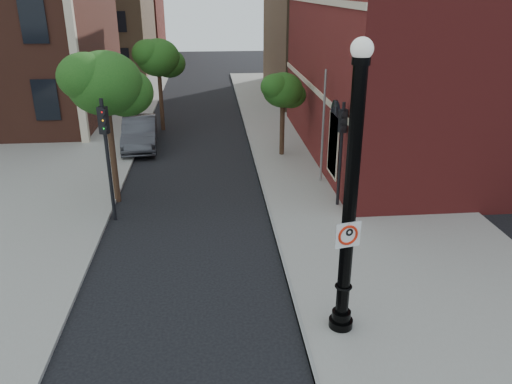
{
  "coord_description": "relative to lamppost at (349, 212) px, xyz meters",
  "views": [
    {
      "loc": [
        -0.06,
        -10.42,
        8.06
      ],
      "look_at": [
        1.09,
        2.0,
        2.94
      ],
      "focal_mm": 35.0,
      "sensor_mm": 36.0,
      "label": 1
    }
  ],
  "objects": [
    {
      "name": "traffic_signal_left",
      "position": [
        -6.79,
        7.14,
        -0.23
      ],
      "size": [
        0.36,
        0.4,
        4.57
      ],
      "rotation": [
        0.0,
        0.0,
        -0.35
      ],
      "color": "black",
      "rests_on": "ground"
    },
    {
      "name": "sidewalk_right",
      "position": [
        2.97,
        10.27,
        -3.25
      ],
      "size": [
        8.0,
        60.0,
        0.12
      ],
      "primitive_type": "cube",
      "color": "gray",
      "rests_on": "ground"
    },
    {
      "name": "street_tree_b",
      "position": [
        -5.98,
        19.94,
        0.93
      ],
      "size": [
        2.98,
        2.69,
        5.37
      ],
      "color": "black",
      "rests_on": "ground"
    },
    {
      "name": "traffic_signal_right",
      "position": [
        1.77,
        7.51,
        -0.48
      ],
      "size": [
        0.29,
        0.35,
        4.19
      ],
      "rotation": [
        0.0,
        0.0,
        0.12
      ],
      "color": "black",
      "rests_on": "ground"
    },
    {
      "name": "street_tree_a",
      "position": [
        -6.93,
        8.97,
        1.4
      ],
      "size": [
        3.3,
        2.99,
        5.95
      ],
      "color": "black",
      "rests_on": "ground"
    },
    {
      "name": "bg_building_tan_b",
      "position": [
        12.97,
        30.27,
        3.69
      ],
      "size": [
        22.0,
        14.0,
        14.0
      ],
      "primitive_type": "cube",
      "color": "brown",
      "rests_on": "ground"
    },
    {
      "name": "no_parking_sign",
      "position": [
        -0.04,
        -0.18,
        -0.5
      ],
      "size": [
        0.62,
        0.17,
        0.63
      ],
      "rotation": [
        0.0,
        0.0,
        0.22
      ],
      "color": "white",
      "rests_on": "ground"
    },
    {
      "name": "bg_building_red",
      "position": [
        -15.03,
        58.27,
        1.69
      ],
      "size": [
        12.0,
        12.0,
        10.0
      ],
      "primitive_type": "cube",
      "color": "maroon",
      "rests_on": "ground"
    },
    {
      "name": "parked_car",
      "position": [
        -6.93,
        16.33,
        -2.48
      ],
      "size": [
        2.14,
        5.11,
        1.64
      ],
      "primitive_type": "imported",
      "rotation": [
        0.0,
        0.0,
        0.08
      ],
      "color": "#333339",
      "rests_on": "ground"
    },
    {
      "name": "ground",
      "position": [
        -3.03,
        0.27,
        -3.31
      ],
      "size": [
        120.0,
        120.0,
        0.0
      ],
      "primitive_type": "plane",
      "color": "black",
      "rests_on": "ground"
    },
    {
      "name": "lamppost",
      "position": [
        0.0,
        0.0,
        0.0
      ],
      "size": [
        0.61,
        0.61,
        7.16
      ],
      "color": "black",
      "rests_on": "ground"
    },
    {
      "name": "street_tree_c",
      "position": [
        0.51,
        14.15,
        0.04
      ],
      "size": [
        2.36,
        2.13,
        4.25
      ],
      "color": "black",
      "rests_on": "ground"
    },
    {
      "name": "bg_building_tan_a",
      "position": [
        -15.03,
        44.27,
        2.69
      ],
      "size": [
        12.0,
        12.0,
        12.0
      ],
      "primitive_type": "cube",
      "color": "brown",
      "rests_on": "ground"
    },
    {
      "name": "sidewalk_left",
      "position": [
        -12.03,
        18.27,
        -3.25
      ],
      "size": [
        10.0,
        50.0,
        0.12
      ],
      "primitive_type": "cube",
      "color": "gray",
      "rests_on": "ground"
    },
    {
      "name": "utility_pole",
      "position": [
        1.66,
        10.18,
        -0.81
      ],
      "size": [
        0.1,
        0.1,
        4.98
      ],
      "primitive_type": "cylinder",
      "color": "#999999",
      "rests_on": "ground"
    },
    {
      "name": "curb_edge",
      "position": [
        -0.98,
        10.27,
        -3.24
      ],
      "size": [
        0.1,
        60.0,
        0.14
      ],
      "primitive_type": "cube",
      "color": "gray",
      "rests_on": "ground"
    }
  ]
}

